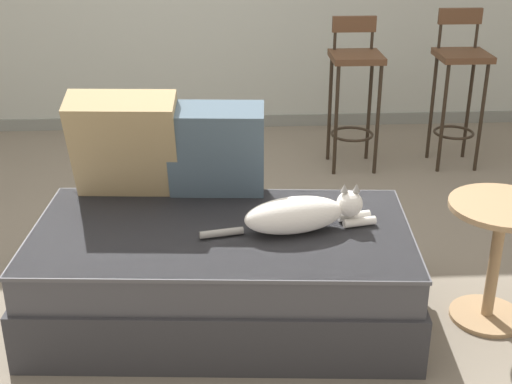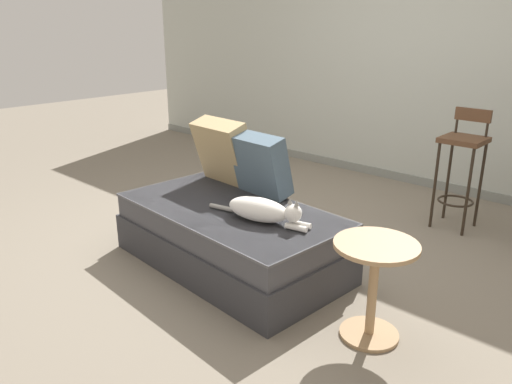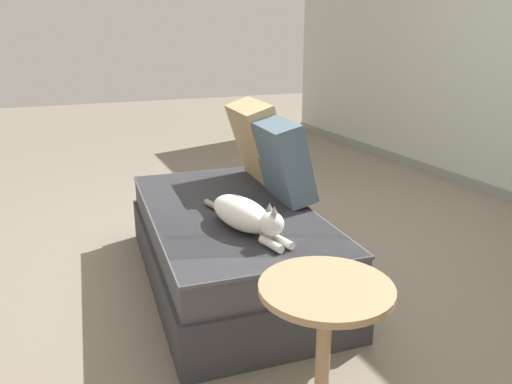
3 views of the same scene
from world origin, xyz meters
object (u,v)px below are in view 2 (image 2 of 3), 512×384
object	(u,v)px
throw_pillow_middle	(261,165)
bar_stool_near_window	(462,157)
cat	(263,210)
side_table	(374,277)
throw_pillow_corner	(224,151)
couch	(230,236)

from	to	relation	value
throw_pillow_middle	bar_stool_near_window	xyz separation A→B (m)	(0.89, 1.42, -0.06)
cat	bar_stool_near_window	world-z (taller)	bar_stool_near_window
side_table	bar_stool_near_window	bearing A→B (deg)	98.61
throw_pillow_corner	cat	world-z (taller)	throw_pillow_corner
throw_pillow_corner	throw_pillow_middle	size ratio (longest dim) A/B	1.11
bar_stool_near_window	throw_pillow_middle	bearing A→B (deg)	-122.15
throw_pillow_corner	cat	distance (m)	0.86
throw_pillow_corner	cat	xyz separation A→B (m)	(0.75, -0.39, -0.18)
throw_pillow_middle	couch	bearing A→B (deg)	-87.17
throw_pillow_middle	throw_pillow_corner	bearing A→B (deg)	175.86
couch	bar_stool_near_window	bearing A→B (deg)	63.43
bar_stool_near_window	cat	bearing A→B (deg)	-107.02
bar_stool_near_window	side_table	distance (m)	1.87
throw_pillow_middle	side_table	size ratio (longest dim) A/B	0.82
bar_stool_near_window	side_table	xyz separation A→B (m)	(0.28, -1.83, -0.23)
couch	throw_pillow_corner	bearing A→B (deg)	139.22
couch	throw_pillow_middle	bearing A→B (deg)	92.83
throw_pillow_corner	throw_pillow_middle	bearing A→B (deg)	-4.14
throw_pillow_corner	side_table	xyz separation A→B (m)	(1.57, -0.44, -0.32)
throw_pillow_corner	couch	bearing A→B (deg)	-40.78
cat	throw_pillow_corner	bearing A→B (deg)	152.13
couch	bar_stool_near_window	distance (m)	1.99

